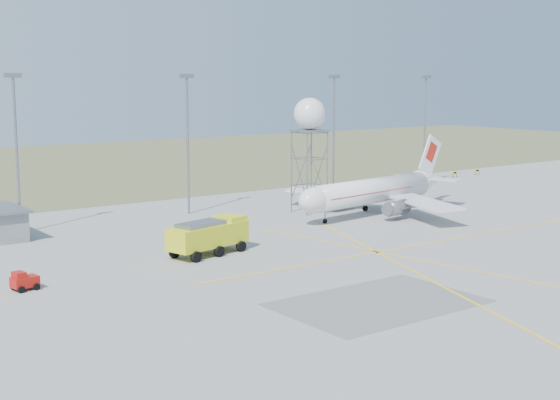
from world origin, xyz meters
TOP-DOWN VIEW (x-y plane):
  - grass_strip at (0.00, 140.00)m, footprint 400.00×120.00m
  - mast_a at (-35.00, 66.00)m, footprint 2.20×0.50m
  - mast_b at (-10.00, 66.00)m, footprint 2.20×0.50m
  - mast_c at (18.00, 66.00)m, footprint 2.20×0.50m
  - mast_d at (40.00, 66.00)m, footprint 2.20×0.50m
  - taxi_sign_near at (55.60, 72.00)m, footprint 1.60×0.17m
  - taxi_sign_far at (62.60, 72.00)m, footprint 1.60×0.17m
  - airliner_main at (11.70, 49.35)m, footprint 32.67×31.48m
  - radar_tower at (4.91, 56.10)m, footprint 4.72×4.72m
  - fire_truck at (-21.77, 40.69)m, footprint 10.55×5.84m
  - baggage_tug at (-43.89, 37.91)m, footprint 2.56×2.18m

SIDE VIEW (x-z plane):
  - grass_strip at x=0.00m, z-range 0.00..0.03m
  - baggage_tug at x=-43.89m, z-range -0.22..1.62m
  - taxi_sign_near at x=55.60m, z-range 0.29..1.49m
  - taxi_sign_far at x=62.60m, z-range 0.29..1.49m
  - fire_truck at x=-21.77m, z-range -0.08..3.94m
  - airliner_main at x=11.70m, z-range -2.15..8.98m
  - radar_tower at x=4.91m, z-range 1.05..18.13m
  - mast_a at x=-35.00m, z-range 1.82..22.32m
  - mast_b at x=-10.00m, z-range 1.82..22.32m
  - mast_c at x=18.00m, z-range 1.82..22.32m
  - mast_d at x=40.00m, z-range 1.82..22.32m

